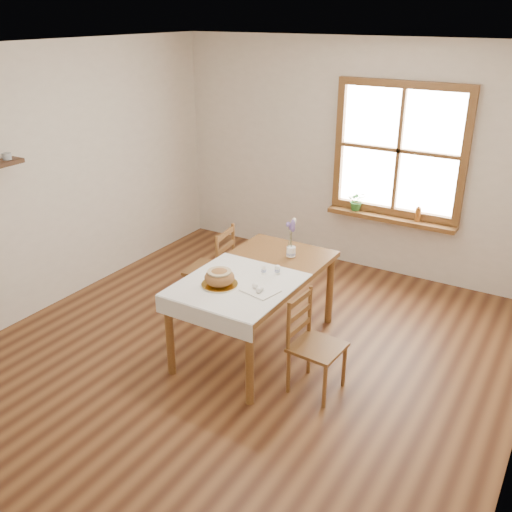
{
  "coord_description": "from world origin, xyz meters",
  "views": [
    {
      "loc": [
        2.33,
        -3.55,
        2.86
      ],
      "look_at": [
        0.0,
        0.3,
        0.9
      ],
      "focal_mm": 40.0,
      "sensor_mm": 36.0,
      "label": 1
    }
  ],
  "objects_px": {
    "chair_left": "(209,268)",
    "chair_right": "(318,346)",
    "bread_plate": "(220,285)",
    "flower_vase": "(291,252)",
    "dining_table": "(256,280)"
  },
  "relations": [
    {
      "from": "chair_right",
      "to": "flower_vase",
      "type": "xyz_separation_m",
      "value": [
        -0.65,
        0.75,
        0.38
      ]
    },
    {
      "from": "chair_left",
      "to": "bread_plate",
      "type": "distance_m",
      "value": 1.08
    },
    {
      "from": "dining_table",
      "to": "flower_vase",
      "type": "xyz_separation_m",
      "value": [
        0.11,
        0.44,
        0.13
      ]
    },
    {
      "from": "chair_right",
      "to": "chair_left",
      "type": "bearing_deg",
      "value": 69.59
    },
    {
      "from": "chair_right",
      "to": "dining_table",
      "type": "bearing_deg",
      "value": 71.41
    },
    {
      "from": "chair_left",
      "to": "flower_vase",
      "type": "distance_m",
      "value": 0.96
    },
    {
      "from": "chair_right",
      "to": "flower_vase",
      "type": "distance_m",
      "value": 1.06
    },
    {
      "from": "flower_vase",
      "to": "chair_left",
      "type": "bearing_deg",
      "value": -176.02
    },
    {
      "from": "dining_table",
      "to": "flower_vase",
      "type": "relative_size",
      "value": 17.42
    },
    {
      "from": "dining_table",
      "to": "bread_plate",
      "type": "distance_m",
      "value": 0.43
    },
    {
      "from": "chair_right",
      "to": "flower_vase",
      "type": "height_order",
      "value": "flower_vase"
    },
    {
      "from": "bread_plate",
      "to": "chair_right",
      "type": "bearing_deg",
      "value": 5.89
    },
    {
      "from": "chair_left",
      "to": "chair_right",
      "type": "bearing_deg",
      "value": 57.95
    },
    {
      "from": "dining_table",
      "to": "flower_vase",
      "type": "distance_m",
      "value": 0.47
    },
    {
      "from": "flower_vase",
      "to": "chair_right",
      "type": "bearing_deg",
      "value": -49.28
    }
  ]
}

